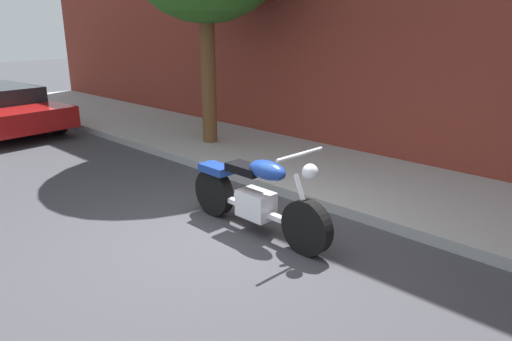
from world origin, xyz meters
name	(u,v)px	position (x,y,z in m)	size (l,w,h in m)	color
ground_plane	(211,239)	(0.00, 0.00, 0.00)	(60.00, 60.00, 0.00)	#38383D
sidewalk	(351,178)	(0.00, 2.88, 0.07)	(25.05, 2.54, 0.14)	#9A9A9A
motorcycle	(256,197)	(0.24, 0.50, 0.44)	(2.17, 0.70, 1.11)	black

